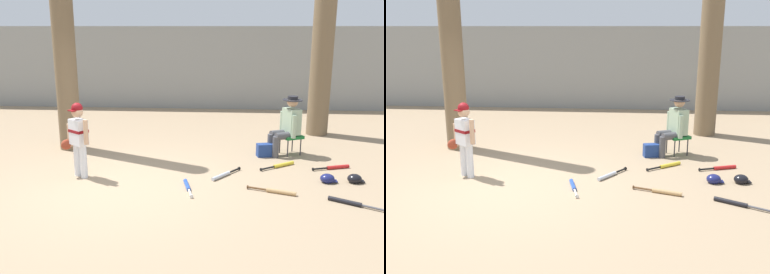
{
  "view_description": "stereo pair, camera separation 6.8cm",
  "coord_description": "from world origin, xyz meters",
  "views": [
    {
      "loc": [
        1.66,
        -6.49,
        2.54
      ],
      "look_at": [
        1.14,
        0.46,
        0.75
      ],
      "focal_mm": 40.3,
      "sensor_mm": 36.0,
      "label": 1
    },
    {
      "loc": [
        1.72,
        -6.48,
        2.54
      ],
      "look_at": [
        1.14,
        0.46,
        0.75
      ],
      "focal_mm": 40.3,
      "sensor_mm": 36.0,
      "label": 2
    }
  ],
  "objects": [
    {
      "name": "bat_black_composite",
      "position": [
        3.52,
        -0.45,
        0.03
      ],
      "size": [
        0.73,
        0.47,
        0.07
      ],
      "color": "black",
      "rests_on": "ground"
    },
    {
      "name": "tree_near_player",
      "position": [
        -1.6,
        2.23,
        2.5
      ],
      "size": [
        0.61,
        0.61,
        5.6
      ],
      "color": "brown",
      "rests_on": "ground"
    },
    {
      "name": "tree_behind_spectator",
      "position": [
        3.93,
        3.9,
        2.2
      ],
      "size": [
        0.66,
        0.66,
        5.01
      ],
      "color": "brown",
      "rests_on": "ground"
    },
    {
      "name": "seated_spectator",
      "position": [
        2.94,
        2.07,
        0.64
      ],
      "size": [
        0.67,
        0.55,
        1.2
      ],
      "color": "#47474C",
      "rests_on": "ground"
    },
    {
      "name": "handbag_beside_stool",
      "position": [
        2.51,
        1.92,
        0.13
      ],
      "size": [
        0.37,
        0.25,
        0.26
      ],
      "primitive_type": "cube",
      "rotation": [
        0.0,
        0.0,
        0.21
      ],
      "color": "navy",
      "rests_on": "ground"
    },
    {
      "name": "bat_wood_tan",
      "position": [
        2.52,
        -0.08,
        0.03
      ],
      "size": [
        0.76,
        0.32,
        0.07
      ],
      "color": "tan",
      "rests_on": "ground"
    },
    {
      "name": "bat_red_barrel",
      "position": [
        3.72,
        1.21,
        0.03
      ],
      "size": [
        0.72,
        0.3,
        0.07
      ],
      "color": "red",
      "rests_on": "ground"
    },
    {
      "name": "bat_aluminum_silver",
      "position": [
        1.67,
        0.63,
        0.03
      ],
      "size": [
        0.52,
        0.67,
        0.07
      ],
      "color": "#B7BCC6",
      "rests_on": "ground"
    },
    {
      "name": "bat_blue_youth",
      "position": [
        1.1,
        0.04,
        0.03
      ],
      "size": [
        0.22,
        0.71,
        0.07
      ],
      "color": "#2347AD",
      "rests_on": "ground"
    },
    {
      "name": "batting_helmet_navy",
      "position": [
        3.42,
        0.47,
        0.07
      ],
      "size": [
        0.28,
        0.22,
        0.16
      ],
      "color": "navy",
      "rests_on": "ground"
    },
    {
      "name": "bat_yellow_trainer",
      "position": [
        2.75,
        1.26,
        0.03
      ],
      "size": [
        0.68,
        0.52,
        0.07
      ],
      "color": "yellow",
      "rests_on": "ground"
    },
    {
      "name": "concrete_back_wall",
      "position": [
        0.0,
        7.21,
        1.28
      ],
      "size": [
        18.0,
        0.36,
        2.55
      ],
      "primitive_type": "cube",
      "color": "gray",
      "rests_on": "ground"
    },
    {
      "name": "folding_stool",
      "position": [
        3.03,
        2.11,
        0.36
      ],
      "size": [
        0.53,
        0.53,
        0.41
      ],
      "color": "#196B2D",
      "rests_on": "ground"
    },
    {
      "name": "young_ballplayer",
      "position": [
        -0.81,
        0.46,
        0.74
      ],
      "size": [
        0.59,
        0.4,
        1.31
      ],
      "color": "white",
      "rests_on": "ground"
    },
    {
      "name": "ground_plane",
      "position": [
        0.0,
        0.0,
        0.0
      ],
      "size": [
        60.0,
        60.0,
        0.0
      ],
      "primitive_type": "plane",
      "color": "#9E8466"
    },
    {
      "name": "batting_helmet_black",
      "position": [
        3.87,
        0.5,
        0.07
      ],
      "size": [
        0.28,
        0.21,
        0.16
      ],
      "color": "black",
      "rests_on": "ground"
    }
  ]
}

